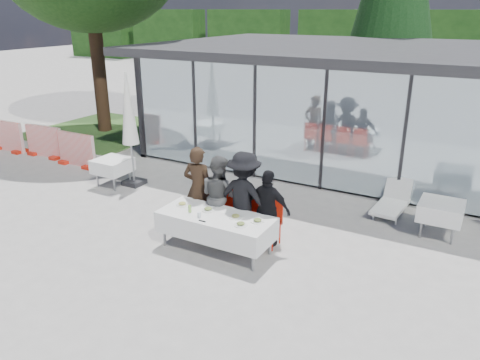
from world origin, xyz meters
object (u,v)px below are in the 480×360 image
(dining_table, at_px, (216,225))
(folded_eyeglasses, at_px, (202,221))
(plate_extra, at_px, (241,224))
(spare_table_left, at_px, (113,166))
(diner_chair_b, at_px, (222,208))
(diner_c, at_px, (244,197))
(market_umbrella, at_px, (129,115))
(construction_barriers, at_px, (10,137))
(diner_d, at_px, (268,209))
(lounger, at_px, (393,201))
(diner_a, at_px, (198,189))
(diner_chair_c, at_px, (247,214))
(diner_chair_d, at_px, (270,219))
(diner_chair_a, at_px, (202,203))
(diner_b, at_px, (219,196))
(juice_bottle, at_px, (190,209))
(plate_d, at_px, (258,221))
(plate_a, at_px, (182,204))
(plate_c, at_px, (236,216))
(plate_b, at_px, (208,209))
(spare_table_right, at_px, (441,211))

(dining_table, xyz_separation_m, folded_eyeglasses, (-0.07, -0.37, 0.22))
(plate_extra, bearing_deg, spare_table_left, 159.24)
(diner_chair_b, bearing_deg, diner_c, -10.43)
(dining_table, xyz_separation_m, market_umbrella, (-3.86, 2.02, 1.37))
(diner_c, distance_m, construction_barriers, 10.11)
(diner_d, xyz_separation_m, lounger, (1.81, 2.95, -0.54))
(diner_a, relative_size, diner_chair_b, 1.88)
(diner_chair_c, bearing_deg, diner_a, -174.36)
(diner_chair_d, bearing_deg, construction_barriers, 170.42)
(diner_a, height_order, diner_d, diner_a)
(diner_chair_a, distance_m, diner_b, 0.61)
(diner_b, distance_m, diner_chair_c, 0.68)
(juice_bottle, bearing_deg, plate_d, 10.04)
(diner_d, distance_m, spare_table_left, 5.21)
(diner_d, bearing_deg, diner_a, 0.39)
(plate_a, relative_size, plate_d, 1.00)
(diner_b, relative_size, lounger, 1.25)
(diner_chair_d, xyz_separation_m, plate_c, (-0.41, -0.67, 0.24))
(construction_barriers, bearing_deg, plate_d, -12.89)
(diner_c, xyz_separation_m, plate_extra, (0.37, -0.81, -0.16))
(plate_extra, height_order, market_umbrella, market_umbrella)
(diner_a, relative_size, plate_b, 7.30)
(plate_b, relative_size, plate_c, 1.00)
(plate_extra, xyz_separation_m, spare_table_left, (-4.93, 1.87, -0.22))
(diner_a, height_order, plate_c, diner_a)
(plate_a, bearing_deg, plate_extra, -9.35)
(dining_table, bearing_deg, plate_extra, -14.70)
(diner_chair_a, distance_m, folded_eyeglasses, 1.37)
(folded_eyeglasses, bearing_deg, plate_a, 150.04)
(construction_barriers, bearing_deg, plate_c, -13.62)
(plate_a, relative_size, juice_bottle, 1.81)
(diner_b, relative_size, diner_chair_d, 1.76)
(diner_chair_a, relative_size, spare_table_right, 1.13)
(diner_chair_b, distance_m, diner_chair_d, 1.12)
(plate_c, height_order, plate_d, same)
(construction_barriers, bearing_deg, dining_table, -14.61)
(lounger, bearing_deg, plate_d, -117.00)
(diner_b, distance_m, diner_c, 0.59)
(plate_c, bearing_deg, plate_d, 4.34)
(diner_chair_b, bearing_deg, plate_d, -28.69)
(diner_chair_b, bearing_deg, diner_chair_d, 0.00)
(diner_chair_a, height_order, folded_eyeglasses, diner_chair_a)
(plate_extra, relative_size, juice_bottle, 1.81)
(diner_a, xyz_separation_m, diner_c, (1.10, 0.00, 0.02))
(diner_chair_a, relative_size, diner_chair_b, 1.00)
(diner_d, xyz_separation_m, spare_table_right, (2.92, 2.15, -0.24))
(diner_chair_b, bearing_deg, diner_chair_c, 0.00)
(diner_d, xyz_separation_m, market_umbrella, (-4.67, 1.38, 1.11))
(diner_a, distance_m, spare_table_right, 5.05)
(plate_a, distance_m, spare_table_left, 3.82)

